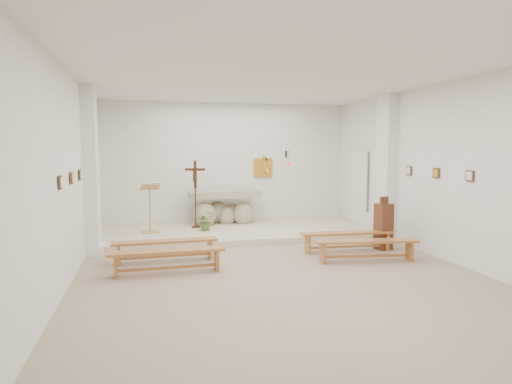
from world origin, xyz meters
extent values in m
cube|color=tan|center=(0.00, 0.00, 0.00)|extent=(7.00, 10.00, 0.00)
cube|color=white|center=(-3.49, 0.00, 1.75)|extent=(0.02, 10.00, 3.50)
cube|color=white|center=(3.49, 0.00, 1.75)|extent=(0.02, 10.00, 3.50)
cube|color=white|center=(0.00, 4.99, 1.75)|extent=(7.00, 0.02, 3.50)
cube|color=silver|center=(0.00, 0.00, 3.49)|extent=(7.00, 10.00, 0.02)
cube|color=beige|center=(0.00, 3.50, 0.07)|extent=(6.98, 3.00, 0.15)
cube|color=white|center=(-3.37, 2.00, 1.75)|extent=(0.26, 0.55, 3.50)
cube|color=white|center=(3.37, 2.00, 1.75)|extent=(0.26, 0.55, 3.50)
cube|color=gold|center=(1.05, 4.96, 1.65)|extent=(0.55, 0.04, 0.55)
cube|color=black|center=(1.75, 4.97, 2.05)|extent=(0.04, 0.02, 0.20)
cylinder|color=black|center=(1.75, 4.82, 2.12)|extent=(0.02, 0.30, 0.02)
cylinder|color=black|center=(1.75, 4.67, 1.95)|extent=(0.01, 0.01, 0.34)
sphere|color=red|center=(1.75, 4.67, 1.76)|extent=(0.11, 0.11, 0.11)
cube|color=#412F1C|center=(-3.47, -0.80, 1.72)|extent=(0.03, 0.20, 0.20)
cube|color=#412F1C|center=(-3.47, 0.20, 1.72)|extent=(0.03, 0.20, 0.20)
cube|color=#412F1C|center=(-3.47, 1.20, 1.72)|extent=(0.03, 0.20, 0.20)
cube|color=#412F1C|center=(3.47, -0.80, 1.72)|extent=(0.03, 0.20, 0.20)
cube|color=#412F1C|center=(3.47, 0.20, 1.72)|extent=(0.03, 0.20, 0.20)
cube|color=#412F1C|center=(3.47, 1.20, 1.72)|extent=(0.03, 0.20, 0.20)
cube|color=silver|center=(-3.43, 2.70, 0.27)|extent=(0.10, 0.85, 0.52)
cube|color=silver|center=(3.43, 2.70, 0.27)|extent=(0.10, 0.85, 0.52)
ellipsoid|color=#B9A98D|center=(-0.76, 4.23, 0.41)|extent=(0.62, 0.53, 0.71)
ellipsoid|color=#B9A98D|center=(0.33, 4.29, 0.40)|extent=(0.58, 0.49, 0.66)
ellipsoid|color=#B9A98D|center=(-0.36, 4.58, 0.43)|extent=(0.66, 0.56, 0.62)
ellipsoid|color=#B9A98D|center=(0.06, 4.56, 0.38)|extent=(0.54, 0.46, 0.58)
ellipsoid|color=#B9A98D|center=(-0.14, 4.35, 0.34)|extent=(0.46, 0.39, 0.54)
cube|color=#B9A98D|center=(-0.19, 4.40, 0.96)|extent=(1.94, 0.80, 0.19)
cube|color=tan|center=(-2.19, 3.40, 0.17)|extent=(0.45, 0.45, 0.04)
cylinder|color=tan|center=(-2.19, 3.40, 0.69)|extent=(0.05, 0.05, 1.08)
cube|color=tan|center=(-2.19, 3.38, 1.28)|extent=(0.51, 0.42, 0.17)
cube|color=silver|center=(-2.18, 3.34, 1.33)|extent=(0.44, 0.34, 0.14)
cylinder|color=#3B1F13|center=(-1.03, 3.90, 0.16)|extent=(0.23, 0.23, 0.03)
cylinder|color=#3B1F13|center=(-1.03, 3.90, 0.68)|extent=(0.03, 0.03, 1.06)
cube|color=#3B1F13|center=(-1.03, 3.90, 1.54)|extent=(0.08, 0.07, 0.72)
cube|color=#3B1F13|center=(-1.03, 3.90, 1.67)|extent=(0.52, 0.22, 0.07)
cube|color=#3B1F13|center=(-1.04, 3.87, 1.52)|extent=(0.10, 0.07, 0.31)
imported|color=#3A6227|center=(-0.83, 3.40, 0.39)|extent=(0.53, 0.50, 0.48)
cube|color=#522A17|center=(2.79, 1.04, 0.51)|extent=(0.36, 0.36, 1.01)
cube|color=#522A17|center=(2.79, 1.04, 1.09)|extent=(0.21, 0.08, 0.17)
cube|color=#9D692D|center=(-1.92, 1.00, 0.41)|extent=(2.04, 0.40, 0.05)
cube|color=#9D692D|center=(-2.80, 0.96, 0.19)|extent=(0.07, 0.30, 0.39)
cube|color=#9D692D|center=(-1.04, 1.03, 0.19)|extent=(0.07, 0.30, 0.39)
cube|color=#9D692D|center=(-1.92, 1.00, 0.11)|extent=(1.71, 0.12, 0.05)
cube|color=#9D692D|center=(1.92, 1.00, 0.41)|extent=(2.05, 0.43, 0.05)
cube|color=#9D692D|center=(1.04, 1.04, 0.19)|extent=(0.07, 0.30, 0.39)
cube|color=#9D692D|center=(2.79, 0.95, 0.19)|extent=(0.07, 0.30, 0.39)
cube|color=#9D692D|center=(1.92, 1.00, 0.11)|extent=(1.71, 0.15, 0.05)
cube|color=#9D692D|center=(-1.92, 0.10, 0.41)|extent=(2.04, 0.39, 0.05)
cube|color=#9D692D|center=(-2.80, 0.07, 0.19)|extent=(0.06, 0.30, 0.39)
cube|color=#9D692D|center=(-1.04, 0.13, 0.19)|extent=(0.06, 0.30, 0.39)
cube|color=#9D692D|center=(-1.92, 0.10, 0.11)|extent=(1.71, 0.11, 0.05)
cube|color=#9D692D|center=(1.92, 0.10, 0.41)|extent=(2.06, 0.58, 0.05)
cube|color=#9D692D|center=(1.05, 0.21, 0.19)|extent=(0.09, 0.30, 0.39)
cube|color=#9D692D|center=(2.79, -0.01, 0.19)|extent=(0.09, 0.30, 0.39)
cube|color=#9D692D|center=(1.92, 0.10, 0.11)|extent=(1.70, 0.27, 0.05)
camera|label=1|loc=(-2.21, -7.95, 2.22)|focal=32.00mm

